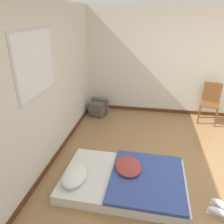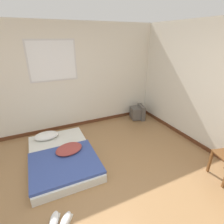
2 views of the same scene
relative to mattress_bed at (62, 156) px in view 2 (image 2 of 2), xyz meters
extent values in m
plane|color=#997047|center=(0.41, -1.22, -0.11)|extent=(20.00, 20.00, 0.00)
cube|color=silver|center=(0.41, 1.34, 1.19)|extent=(7.33, 0.06, 2.60)
cube|color=#562D19|center=(0.41, 1.30, -0.06)|extent=(7.33, 0.02, 0.09)
cube|color=silver|center=(0.23, 1.31, 1.65)|extent=(1.08, 0.01, 0.93)
cube|color=white|center=(0.23, 1.30, 1.65)|extent=(1.01, 0.01, 0.86)
cube|color=#562D19|center=(2.86, -1.22, -0.06)|extent=(0.02, 7.47, 0.09)
cube|color=silver|center=(0.00, 0.01, -0.03)|extent=(1.20, 1.85, 0.15)
ellipsoid|color=white|center=(-0.19, 0.71, 0.11)|extent=(0.53, 0.35, 0.14)
cube|color=#384C93|center=(0.00, -0.33, 0.07)|extent=(1.21, 1.08, 0.05)
ellipsoid|color=#993D38|center=(0.15, -0.04, 0.13)|extent=(0.62, 0.53, 0.11)
cube|color=#56514C|center=(2.34, 0.99, 0.08)|extent=(0.34, 0.41, 0.33)
cube|color=#56514C|center=(2.51, 0.95, 0.10)|extent=(0.22, 0.45, 0.41)
cube|color=#283342|center=(2.57, 0.93, 0.11)|extent=(0.10, 0.35, 0.29)
cube|color=brown|center=(2.33, -1.46, 0.11)|extent=(0.04, 0.04, 0.44)
cube|color=silver|center=(-0.34, -1.26, -0.10)|extent=(0.19, 0.28, 0.02)
ellipsoid|color=white|center=(-0.34, -1.26, -0.05)|extent=(0.20, 0.28, 0.09)
cube|color=silver|center=(-0.21, -1.33, -0.10)|extent=(0.23, 0.27, 0.02)
ellipsoid|color=white|center=(-0.21, -1.33, -0.05)|extent=(0.24, 0.27, 0.09)
camera|label=1|loc=(-2.58, -0.27, 2.28)|focal=35.00mm
camera|label=2|loc=(-0.31, -2.96, 2.15)|focal=28.00mm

